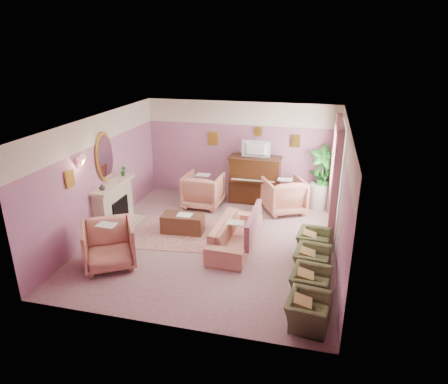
% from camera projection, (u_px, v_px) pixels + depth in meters
% --- Properties ---
extents(floor, '(5.50, 6.00, 0.01)m').
position_uv_depth(floor, '(213.00, 241.00, 9.25)').
color(floor, gray).
rests_on(floor, ground).
extents(ceiling, '(5.50, 6.00, 0.01)m').
position_uv_depth(ceiling, '(212.00, 121.00, 8.26)').
color(ceiling, silver).
rests_on(ceiling, wall_back).
extents(wall_back, '(5.50, 0.02, 2.80)m').
position_uv_depth(wall_back, '(240.00, 151.00, 11.48)').
color(wall_back, '#82577C').
rests_on(wall_back, floor).
extents(wall_front, '(5.50, 0.02, 2.80)m').
position_uv_depth(wall_front, '(160.00, 250.00, 6.03)').
color(wall_front, '#82577C').
rests_on(wall_front, floor).
extents(wall_left, '(0.02, 6.00, 2.80)m').
position_uv_depth(wall_left, '(100.00, 175.00, 9.37)').
color(wall_left, '#82577C').
rests_on(wall_left, floor).
extents(wall_right, '(0.02, 6.00, 2.80)m').
position_uv_depth(wall_right, '(343.00, 196.00, 8.14)').
color(wall_right, '#82577C').
rests_on(wall_right, floor).
extents(picture_rail_band, '(5.50, 0.01, 0.65)m').
position_uv_depth(picture_rail_band, '(241.00, 113.00, 11.09)').
color(picture_rail_band, beige).
rests_on(picture_rail_band, wall_back).
extents(stripe_panel, '(0.01, 3.00, 2.15)m').
position_uv_depth(stripe_panel, '(339.00, 189.00, 9.44)').
color(stripe_panel, beige).
rests_on(stripe_panel, wall_right).
extents(fireplace_surround, '(0.30, 1.40, 1.10)m').
position_uv_depth(fireplace_surround, '(114.00, 206.00, 9.82)').
color(fireplace_surround, '#C0B494').
rests_on(fireplace_surround, floor).
extents(fireplace_inset, '(0.18, 0.72, 0.68)m').
position_uv_depth(fireplace_inset, '(118.00, 212.00, 9.85)').
color(fireplace_inset, black).
rests_on(fireplace_inset, floor).
extents(fire_ember, '(0.06, 0.54, 0.10)m').
position_uv_depth(fire_ember, '(120.00, 219.00, 9.91)').
color(fire_ember, '#E2572D').
rests_on(fire_ember, floor).
extents(mantel_shelf, '(0.40, 1.55, 0.07)m').
position_uv_depth(mantel_shelf, '(113.00, 184.00, 9.61)').
color(mantel_shelf, '#C0B494').
rests_on(mantel_shelf, fireplace_surround).
extents(hearth, '(0.55, 1.50, 0.02)m').
position_uv_depth(hearth, '(123.00, 227.00, 9.97)').
color(hearth, '#C0B494').
rests_on(hearth, floor).
extents(mirror_frame, '(0.04, 0.72, 1.20)m').
position_uv_depth(mirror_frame, '(105.00, 157.00, 9.40)').
color(mirror_frame, gold).
rests_on(mirror_frame, wall_left).
extents(mirror_glass, '(0.01, 0.60, 1.06)m').
position_uv_depth(mirror_glass, '(106.00, 157.00, 9.40)').
color(mirror_glass, silver).
rests_on(mirror_glass, wall_left).
extents(sconce_shade, '(0.20, 0.20, 0.16)m').
position_uv_depth(sconce_shade, '(82.00, 162.00, 8.37)').
color(sconce_shade, tan).
rests_on(sconce_shade, wall_left).
extents(piano, '(1.40, 0.60, 1.30)m').
position_uv_depth(piano, '(255.00, 180.00, 11.35)').
color(piano, '#331A0B').
rests_on(piano, floor).
extents(piano_keyshelf, '(1.30, 0.12, 0.06)m').
position_uv_depth(piano_keyshelf, '(253.00, 182.00, 11.00)').
color(piano_keyshelf, '#331A0B').
rests_on(piano_keyshelf, piano).
extents(piano_keys, '(1.20, 0.08, 0.02)m').
position_uv_depth(piano_keys, '(253.00, 180.00, 10.99)').
color(piano_keys, beige).
rests_on(piano_keys, piano).
extents(piano_top, '(1.45, 0.65, 0.04)m').
position_uv_depth(piano_top, '(256.00, 158.00, 11.11)').
color(piano_top, '#331A0B').
rests_on(piano_top, piano).
extents(television, '(0.80, 0.12, 0.48)m').
position_uv_depth(television, '(256.00, 148.00, 10.96)').
color(television, black).
rests_on(television, piano).
extents(print_back_left, '(0.30, 0.03, 0.38)m').
position_uv_depth(print_back_left, '(213.00, 139.00, 11.51)').
color(print_back_left, gold).
rests_on(print_back_left, wall_back).
extents(print_back_right, '(0.26, 0.03, 0.34)m').
position_uv_depth(print_back_right, '(295.00, 141.00, 10.96)').
color(print_back_right, gold).
rests_on(print_back_right, wall_back).
extents(print_back_mid, '(0.22, 0.03, 0.26)m').
position_uv_depth(print_back_mid, '(258.00, 131.00, 11.12)').
color(print_back_mid, gold).
rests_on(print_back_mid, wall_back).
extents(print_left_wall, '(0.03, 0.28, 0.36)m').
position_uv_depth(print_left_wall, '(70.00, 179.00, 8.16)').
color(print_left_wall, gold).
rests_on(print_left_wall, wall_left).
extents(window_blind, '(0.03, 1.40, 1.80)m').
position_uv_depth(window_blind, '(340.00, 161.00, 9.45)').
color(window_blind, silver).
rests_on(window_blind, wall_right).
extents(curtain_left, '(0.16, 0.34, 2.60)m').
position_uv_depth(curtain_left, '(335.00, 189.00, 8.78)').
color(curtain_left, '#9C5768').
rests_on(curtain_left, floor).
extents(curtain_right, '(0.16, 0.34, 2.60)m').
position_uv_depth(curtain_right, '(334.00, 166.00, 10.45)').
color(curtain_right, '#9C5768').
rests_on(curtain_right, floor).
extents(pelmet, '(0.16, 2.20, 0.16)m').
position_uv_depth(pelmet, '(340.00, 124.00, 9.17)').
color(pelmet, '#9C5768').
rests_on(pelmet, wall_right).
extents(mantel_plant, '(0.16, 0.16, 0.28)m').
position_uv_depth(mantel_plant, '(123.00, 171.00, 10.05)').
color(mantel_plant, '#257327').
rests_on(mantel_plant, mantel_shelf).
extents(mantel_vase, '(0.16, 0.16, 0.16)m').
position_uv_depth(mantel_vase, '(102.00, 187.00, 9.12)').
color(mantel_vase, beige).
rests_on(mantel_vase, mantel_shelf).
extents(area_rug, '(2.68, 2.06, 0.01)m').
position_uv_depth(area_rug, '(190.00, 234.00, 9.62)').
color(area_rug, '#A26C66').
rests_on(area_rug, floor).
extents(coffee_table, '(1.03, 0.56, 0.45)m').
position_uv_depth(coffee_table, '(183.00, 223.00, 9.65)').
color(coffee_table, '#4D2F1C').
rests_on(coffee_table, floor).
extents(table_paper, '(0.35, 0.28, 0.01)m').
position_uv_depth(table_paper, '(185.00, 215.00, 9.56)').
color(table_paper, white).
rests_on(table_paper, coffee_table).
extents(sofa, '(0.70, 2.09, 0.84)m').
position_uv_depth(sofa, '(235.00, 230.00, 8.88)').
color(sofa, tan).
rests_on(sofa, floor).
extents(sofa_throw, '(0.11, 1.58, 0.58)m').
position_uv_depth(sofa_throw, '(253.00, 224.00, 8.73)').
color(sofa_throw, '#9C5768').
rests_on(sofa_throw, sofa).
extents(floral_armchair_left, '(0.99, 0.99, 1.03)m').
position_uv_depth(floral_armchair_left, '(203.00, 189.00, 11.08)').
color(floral_armchair_left, tan).
rests_on(floral_armchair_left, floor).
extents(floral_armchair_right, '(0.99, 0.99, 1.03)m').
position_uv_depth(floral_armchair_right, '(284.00, 194.00, 10.71)').
color(floral_armchair_right, tan).
rests_on(floral_armchair_right, floor).
extents(floral_armchair_front, '(0.99, 0.99, 1.03)m').
position_uv_depth(floral_armchair_front, '(109.00, 243.00, 8.11)').
color(floral_armchair_front, tan).
rests_on(floral_armchair_front, floor).
extents(olive_chair_a, '(0.54, 0.76, 0.66)m').
position_uv_depth(olive_chair_a, '(308.00, 307.00, 6.44)').
color(olive_chair_a, '#525B34').
rests_on(olive_chair_a, floor).
extents(olive_chair_b, '(0.54, 0.76, 0.66)m').
position_uv_depth(olive_chair_b, '(310.00, 280.00, 7.19)').
color(olive_chair_b, '#525B34').
rests_on(olive_chair_b, floor).
extents(olive_chair_c, '(0.54, 0.76, 0.66)m').
position_uv_depth(olive_chair_c, '(312.00, 257.00, 7.93)').
color(olive_chair_c, '#525B34').
rests_on(olive_chair_c, floor).
extents(olive_chair_d, '(0.54, 0.76, 0.66)m').
position_uv_depth(olive_chair_d, '(314.00, 239.00, 8.68)').
color(olive_chair_d, '#525B34').
rests_on(olive_chair_d, floor).
extents(side_table, '(0.52, 0.52, 0.70)m').
position_uv_depth(side_table, '(319.00, 196.00, 11.01)').
color(side_table, silver).
rests_on(side_table, floor).
extents(side_plant_big, '(0.30, 0.30, 0.34)m').
position_uv_depth(side_plant_big, '(320.00, 178.00, 10.83)').
color(side_plant_big, '#257327').
rests_on(side_plant_big, side_table).
extents(side_plant_small, '(0.16, 0.16, 0.28)m').
position_uv_depth(side_plant_small, '(325.00, 181.00, 10.72)').
color(side_plant_small, '#257327').
rests_on(side_plant_small, side_table).
extents(palm_pot, '(0.34, 0.34, 0.34)m').
position_uv_depth(palm_pot, '(320.00, 202.00, 11.09)').
color(palm_pot, '#946647').
rests_on(palm_pot, floor).
extents(palm_plant, '(0.76, 0.76, 1.44)m').
position_uv_depth(palm_plant, '(323.00, 171.00, 10.78)').
color(palm_plant, '#257327').
rests_on(palm_plant, palm_pot).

